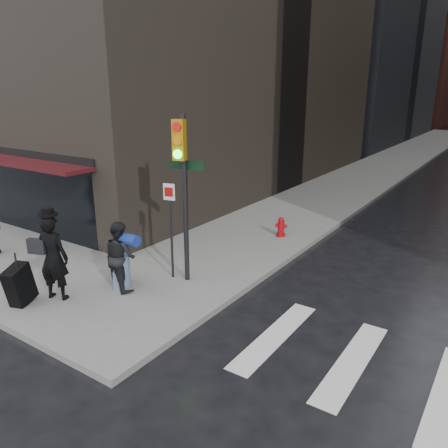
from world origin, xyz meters
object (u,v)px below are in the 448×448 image
at_px(man_overcoat, 46,262).
at_px(traffic_light, 182,178).
at_px(man_jeans, 120,256).
at_px(fire_hydrant, 281,228).

height_order(man_overcoat, traffic_light, traffic_light).
relative_size(man_overcoat, man_jeans, 1.29).
distance_m(traffic_light, fire_hydrant, 5.11).
bearing_deg(man_jeans, fire_hydrant, -92.57).
relative_size(man_jeans, traffic_light, 0.42).
bearing_deg(fire_hydrant, traffic_light, -95.31).
xyz_separation_m(man_overcoat, man_jeans, (0.96, 1.33, -0.07)).
bearing_deg(traffic_light, fire_hydrant, 71.78).
distance_m(man_jeans, traffic_light, 2.37).
height_order(traffic_light, fire_hydrant, traffic_light).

